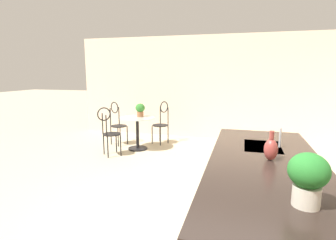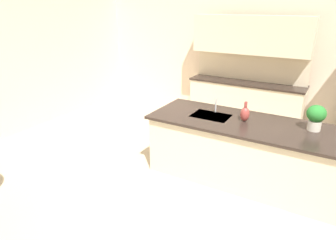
{
  "view_description": "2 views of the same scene",
  "coord_description": "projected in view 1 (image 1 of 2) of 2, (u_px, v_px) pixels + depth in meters",
  "views": [
    {
      "loc": [
        2.91,
        0.61,
        1.76
      ],
      "look_at": [
        -1.39,
        -0.59,
        0.96
      ],
      "focal_mm": 28.77,
      "sensor_mm": 36.0,
      "label": 1
    },
    {
      "loc": [
        1.34,
        -3.16,
        2.5
      ],
      "look_at": [
        -0.62,
        0.21,
        0.99
      ],
      "focal_mm": 32.33,
      "sensor_mm": 36.0,
      "label": 2
    }
  ],
  "objects": [
    {
      "name": "chair_toward_desk",
      "position": [
        117.0,
        121.0,
        6.57
      ],
      "size": [
        0.51,
        0.52,
        1.04
      ],
      "color": "black",
      "rests_on": "ground"
    },
    {
      "name": "potted_plant_on_table",
      "position": [
        140.0,
        109.0,
        6.18
      ],
      "size": [
        0.22,
        0.22,
        0.3
      ],
      "color": "#9E603D",
      "rests_on": "bistro_table"
    },
    {
      "name": "chair_by_island",
      "position": [
        162.0,
        120.0,
        6.66
      ],
      "size": [
        0.52,
        0.51,
        1.04
      ],
      "color": "black",
      "rests_on": "ground"
    },
    {
      "name": "potted_plant_counter_far",
      "position": [
        308.0,
        176.0,
        1.67
      ],
      "size": [
        0.25,
        0.25,
        0.35
      ],
      "color": "beige",
      "rests_on": "kitchen_island"
    },
    {
      "name": "bistro_table",
      "position": [
        137.0,
        130.0,
        6.14
      ],
      "size": [
        0.8,
        0.8,
        0.74
      ],
      "color": "black",
      "rests_on": "ground"
    },
    {
      "name": "wall_left_window",
      "position": [
        219.0,
        88.0,
        7.03
      ],
      "size": [
        0.12,
        7.8,
        2.7
      ],
      "primitive_type": "cube",
      "color": "beige",
      "rests_on": "ground"
    },
    {
      "name": "ground_plane",
      "position": [
        184.0,
        220.0,
        3.23
      ],
      "size": [
        40.0,
        40.0,
        0.0
      ],
      "primitive_type": "plane",
      "color": "beige"
    },
    {
      "name": "vase_on_counter",
      "position": [
        271.0,
        149.0,
        2.57
      ],
      "size": [
        0.13,
        0.13,
        0.29
      ],
      "color": "#993D38",
      "rests_on": "kitchen_island"
    },
    {
      "name": "chair_near_window",
      "position": [
        109.0,
        129.0,
        5.65
      ],
      "size": [
        0.54,
        0.54,
        1.04
      ],
      "color": "black",
      "rests_on": "ground"
    },
    {
      "name": "kitchen_island",
      "position": [
        263.0,
        206.0,
        2.64
      ],
      "size": [
        2.8,
        1.06,
        0.92
      ],
      "color": "beige",
      "rests_on": "ground"
    },
    {
      "name": "sink_faucet",
      "position": [
        280.0,
        138.0,
        3.01
      ],
      "size": [
        0.02,
        0.02,
        0.22
      ],
      "primitive_type": "cylinder",
      "color": "#B2B5BA",
      "rests_on": "kitchen_island"
    }
  ]
}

